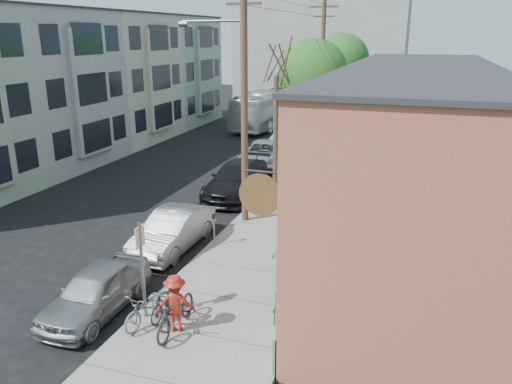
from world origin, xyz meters
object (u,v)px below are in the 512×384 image
(tree_leafy_far, at_px, (341,61))
(patio_chair_b, at_px, (284,293))
(tree_bare, at_px, (276,139))
(cyclist, at_px, (176,303))
(sign_post, at_px, (142,261))
(parking_meter_near, at_px, (214,224))
(car_0, at_px, (96,291))
(utility_pole_near, at_px, (243,94))
(patron_grey, at_px, (306,245))
(tree_leafy_mid, at_px, (313,74))
(car_3, at_px, (264,154))
(parking_meter_far, at_px, (278,167))
(parked_bike_a, at_px, (166,302))
(parked_bike_b, at_px, (148,306))
(patron_green, at_px, (282,257))
(bus, at_px, (270,108))
(car_1, at_px, (173,230))
(patio_chair_a, at_px, (283,309))
(car_4, at_px, (293,135))
(car_2, at_px, (237,179))

(tree_leafy_far, height_order, patio_chair_b, tree_leafy_far)
(tree_bare, xyz_separation_m, cyclist, (0.68, -11.65, -2.07))
(sign_post, xyz_separation_m, parking_meter_near, (-0.10, 5.15, -0.85))
(cyclist, height_order, car_0, cyclist)
(utility_pole_near, relative_size, patron_grey, 6.01)
(tree_leafy_mid, xyz_separation_m, car_3, (-2.47, -1.69, -4.66))
(tree_leafy_far, relative_size, car_3, 1.45)
(parking_meter_far, relative_size, parked_bike_a, 0.83)
(patron_grey, bearing_deg, parked_bike_b, -41.51)
(sign_post, bearing_deg, patron_grey, 51.09)
(parking_meter_far, distance_m, cyclist, 14.11)
(tree_bare, distance_m, patron_green, 8.97)
(parking_meter_far, distance_m, bus, 17.71)
(parked_bike_b, bearing_deg, cyclist, 4.60)
(patron_grey, distance_m, parked_bike_b, 5.71)
(car_1, distance_m, bus, 26.20)
(patron_green, distance_m, car_0, 5.56)
(utility_pole_near, xyz_separation_m, patio_chair_b, (3.51, -6.33, -4.82))
(tree_bare, relative_size, parked_bike_b, 3.10)
(patio_chair_a, relative_size, bus, 0.08)
(car_0, relative_size, car_4, 0.78)
(parked_bike_a, bearing_deg, patron_green, 51.88)
(parked_bike_b, xyz_separation_m, car_2, (-1.80, 11.74, 0.17))
(tree_leafy_mid, height_order, car_1, tree_leafy_mid)
(tree_leafy_far, relative_size, car_0, 1.90)
(sign_post, height_order, car_1, sign_post)
(car_1, height_order, bus, bus)
(patron_grey, bearing_deg, parking_meter_far, -164.72)
(patio_chair_b, bearing_deg, patron_grey, 87.40)
(car_3, relative_size, car_4, 1.02)
(patio_chair_a, bearing_deg, parking_meter_near, 134.96)
(car_0, bearing_deg, car_2, 89.97)
(car_1, bearing_deg, car_0, -88.64)
(car_0, bearing_deg, parking_meter_far, 83.96)
(utility_pole_near, xyz_separation_m, tree_leafy_mid, (0.41, 11.10, -0.02))
(car_1, height_order, car_3, car_3)
(parked_bike_a, bearing_deg, patron_grey, 58.86)
(patron_green, bearing_deg, tree_leafy_mid, -175.81)
(utility_pole_near, distance_m, bus, 23.55)
(parked_bike_b, bearing_deg, tree_bare, 99.17)
(parking_meter_near, height_order, car_3, car_3)
(parking_meter_near, xyz_separation_m, car_1, (-1.45, -0.47, -0.26))
(parking_meter_near, relative_size, car_2, 0.22)
(parked_bike_a, xyz_separation_m, car_4, (-2.22, 22.99, 0.26))
(parked_bike_a, bearing_deg, parked_bike_b, -123.18)
(patio_chair_a, bearing_deg, tree_leafy_far, 99.63)
(patio_chair_a, height_order, parked_bike_a, parked_bike_a)
(utility_pole_near, height_order, patio_chair_b, utility_pole_near)
(utility_pole_near, bearing_deg, bus, 104.08)
(tree_leafy_mid, distance_m, patio_chair_b, 18.34)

